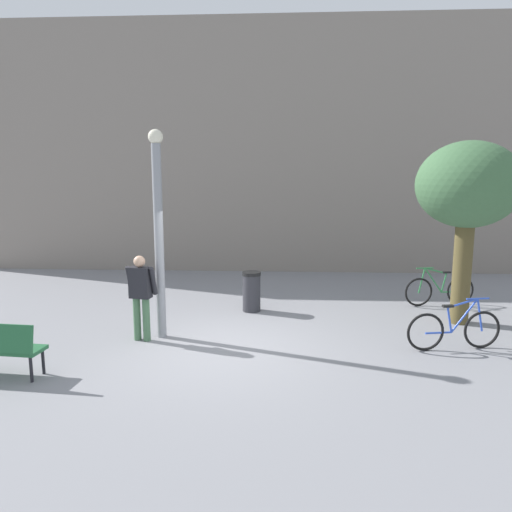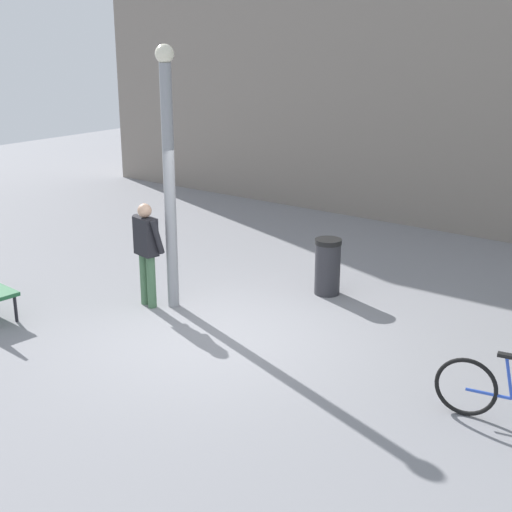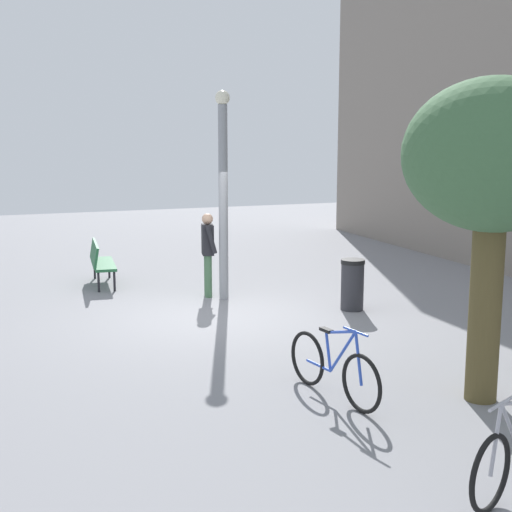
{
  "view_description": "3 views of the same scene",
  "coord_description": "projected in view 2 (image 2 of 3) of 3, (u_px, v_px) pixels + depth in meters",
  "views": [
    {
      "loc": [
        1.05,
        -8.42,
        3.14
      ],
      "look_at": [
        0.52,
        1.25,
        1.53
      ],
      "focal_mm": 33.44,
      "sensor_mm": 36.0,
      "label": 1
    },
    {
      "loc": [
        6.16,
        -7.21,
        4.23
      ],
      "look_at": [
        0.58,
        0.23,
        1.28
      ],
      "focal_mm": 50.49,
      "sensor_mm": 36.0,
      "label": 2
    },
    {
      "loc": [
        11.77,
        -3.72,
        3.25
      ],
      "look_at": [
        0.93,
        0.39,
        1.23
      ],
      "focal_mm": 50.22,
      "sensor_mm": 36.0,
      "label": 3
    }
  ],
  "objects": [
    {
      "name": "person_by_lamppost",
      "position": [
        147.0,
        248.0,
        11.22
      ],
      "size": [
        0.62,
        0.37,
        1.67
      ],
      "color": "#47704C",
      "rests_on": "ground_plane"
    },
    {
      "name": "trash_bin",
      "position": [
        328.0,
        266.0,
        11.88
      ],
      "size": [
        0.44,
        0.44,
        0.95
      ],
      "color": "#2D2D33",
      "rests_on": "ground_plane"
    },
    {
      "name": "lamppost",
      "position": [
        169.0,
        170.0,
        10.83
      ],
      "size": [
        0.28,
        0.28,
        4.02
      ],
      "color": "gray",
      "rests_on": "ground_plane"
    },
    {
      "name": "ground_plane",
      "position": [
        214.0,
        338.0,
        10.31
      ],
      "size": [
        36.0,
        36.0,
        0.0
      ],
      "primitive_type": "plane",
      "color": "gray"
    },
    {
      "name": "building_facade",
      "position": [
        461.0,
        36.0,
        15.42
      ],
      "size": [
        19.44,
        2.0,
        8.15
      ],
      "primitive_type": "cube",
      "color": "gray",
      "rests_on": "ground_plane"
    }
  ]
}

